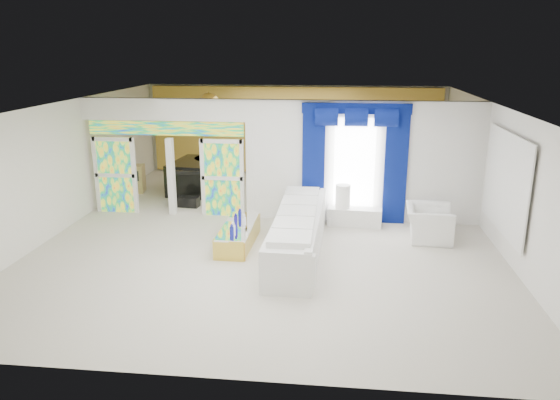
# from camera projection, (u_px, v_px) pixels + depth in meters

# --- Properties ---
(floor) EXTENTS (12.00, 12.00, 0.00)m
(floor) POSITION_uv_depth(u_px,v_px,m) (273.00, 230.00, 12.79)
(floor) COLOR #B7AF9E
(floor) RESTS_ON ground
(dividing_wall) EXTENTS (5.70, 0.18, 3.00)m
(dividing_wall) POSITION_uv_depth(u_px,v_px,m) (364.00, 162.00, 13.10)
(dividing_wall) COLOR white
(dividing_wall) RESTS_ON ground
(dividing_header) EXTENTS (4.30, 0.18, 0.55)m
(dividing_header) POSITION_uv_depth(u_px,v_px,m) (164.00, 109.00, 13.29)
(dividing_header) COLOR white
(dividing_header) RESTS_ON dividing_wall
(stained_panel_left) EXTENTS (0.95, 0.04, 2.00)m
(stained_panel_left) POSITION_uv_depth(u_px,v_px,m) (116.00, 175.00, 13.92)
(stained_panel_left) COLOR #994C3F
(stained_panel_left) RESTS_ON ground
(stained_panel_right) EXTENTS (0.95, 0.04, 2.00)m
(stained_panel_right) POSITION_uv_depth(u_px,v_px,m) (222.00, 178.00, 13.61)
(stained_panel_right) COLOR #994C3F
(stained_panel_right) RESTS_ON ground
(stained_transom) EXTENTS (4.00, 0.05, 0.35)m
(stained_transom) POSITION_uv_depth(u_px,v_px,m) (166.00, 128.00, 13.42)
(stained_transom) COLOR #994C3F
(stained_transom) RESTS_ON dividing_header
(window_pane) EXTENTS (1.00, 0.02, 2.30)m
(window_pane) POSITION_uv_depth(u_px,v_px,m) (354.00, 165.00, 13.04)
(window_pane) COLOR white
(window_pane) RESTS_ON dividing_wall
(blue_drape_left) EXTENTS (0.55, 0.10, 2.80)m
(blue_drape_left) POSITION_uv_depth(u_px,v_px,m) (313.00, 166.00, 13.13)
(blue_drape_left) COLOR #030B43
(blue_drape_left) RESTS_ON ground
(blue_drape_right) EXTENTS (0.55, 0.10, 2.80)m
(blue_drape_right) POSITION_uv_depth(u_px,v_px,m) (396.00, 168.00, 12.92)
(blue_drape_right) COLOR #030B43
(blue_drape_right) RESTS_ON ground
(blue_pelmet) EXTENTS (2.60, 0.12, 0.25)m
(blue_pelmet) POSITION_uv_depth(u_px,v_px,m) (357.00, 108.00, 12.63)
(blue_pelmet) COLOR #030B43
(blue_pelmet) RESTS_ON dividing_wall
(wall_mirror) EXTENTS (0.04, 2.70, 1.90)m
(wall_mirror) POSITION_uv_depth(u_px,v_px,m) (506.00, 183.00, 10.88)
(wall_mirror) COLOR white
(wall_mirror) RESTS_ON ground
(gold_curtains) EXTENTS (9.70, 0.12, 2.90)m
(gold_curtains) POSITION_uv_depth(u_px,v_px,m) (294.00, 131.00, 18.00)
(gold_curtains) COLOR #C28B2E
(gold_curtains) RESTS_ON ground
(white_sofa) EXTENTS (1.04, 4.34, 0.82)m
(white_sofa) POSITION_uv_depth(u_px,v_px,m) (298.00, 234.00, 11.29)
(white_sofa) COLOR white
(white_sofa) RESTS_ON ground
(coffee_table) EXTENTS (0.70, 1.97, 0.43)m
(coffee_table) POSITION_uv_depth(u_px,v_px,m) (238.00, 235.00, 11.77)
(coffee_table) COLOR gold
(coffee_table) RESTS_ON ground
(console_table) EXTENTS (1.33, 0.49, 0.43)m
(console_table) POSITION_uv_depth(u_px,v_px,m) (354.00, 217.00, 13.06)
(console_table) COLOR silver
(console_table) RESTS_ON ground
(table_lamp) EXTENTS (0.36, 0.36, 0.58)m
(table_lamp) POSITION_uv_depth(u_px,v_px,m) (343.00, 196.00, 12.95)
(table_lamp) COLOR white
(table_lamp) RESTS_ON console_table
(armchair) EXTENTS (1.12, 1.25, 0.76)m
(armchair) POSITION_uv_depth(u_px,v_px,m) (429.00, 223.00, 12.08)
(armchair) COLOR white
(armchair) RESTS_ON ground
(grand_piano) EXTENTS (1.61, 2.00, 0.94)m
(grand_piano) POSITION_uv_depth(u_px,v_px,m) (199.00, 176.00, 16.07)
(grand_piano) COLOR black
(grand_piano) RESTS_ON ground
(piano_bench) EXTENTS (0.84, 0.40, 0.27)m
(piano_bench) POSITION_uv_depth(u_px,v_px,m) (184.00, 202.00, 14.63)
(piano_bench) COLOR black
(piano_bench) RESTS_ON ground
(tv_console) EXTENTS (0.64, 0.59, 0.83)m
(tv_console) POSITION_uv_depth(u_px,v_px,m) (134.00, 179.00, 15.99)
(tv_console) COLOR tan
(tv_console) RESTS_ON ground
(chandelier) EXTENTS (0.60, 0.60, 0.60)m
(chandelier) POSITION_uv_depth(u_px,v_px,m) (209.00, 103.00, 15.54)
(chandelier) COLOR gold
(chandelier) RESTS_ON ceiling
(decanters) EXTENTS (0.23, 1.23, 0.27)m
(decanters) POSITION_uv_depth(u_px,v_px,m) (237.00, 223.00, 11.63)
(decanters) COLOR silver
(decanters) RESTS_ON coffee_table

